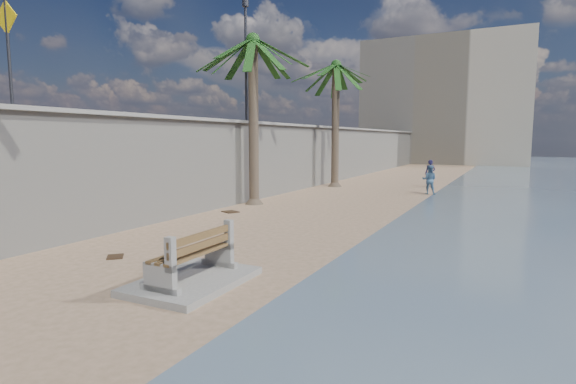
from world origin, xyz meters
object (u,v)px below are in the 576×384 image
(person_a, at_px, (430,172))
(palm_mid, at_px, (253,42))
(bench_far, at_px, (192,262))
(palm_back, at_px, (336,67))
(person_b, at_px, (429,178))

(person_a, bearing_deg, palm_mid, -108.94)
(bench_far, distance_m, palm_mid, 12.58)
(bench_far, relative_size, palm_back, 0.32)
(person_b, bearing_deg, person_a, -85.87)
(person_a, bearing_deg, person_b, -71.97)
(bench_far, xyz_separation_m, person_b, (1.60, 16.87, 0.37))
(palm_back, relative_size, person_b, 4.80)
(bench_far, relative_size, person_b, 1.52)
(person_a, bearing_deg, bench_far, -83.76)
(person_a, height_order, person_b, person_a)
(palm_back, relative_size, person_a, 4.30)
(palm_back, xyz_separation_m, person_a, (5.10, 2.15, -6.01))
(palm_mid, xyz_separation_m, palm_back, (0.52, 8.36, 0.11))
(palm_mid, bearing_deg, person_b, 48.76)
(bench_far, relative_size, palm_mid, 0.32)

